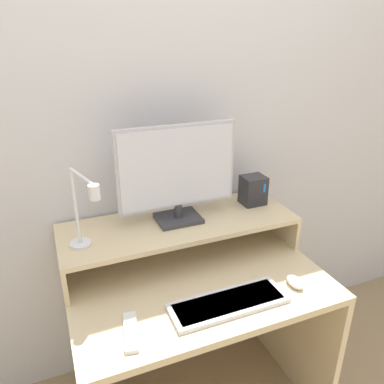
{
  "coord_description": "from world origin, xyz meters",
  "views": [
    {
      "loc": [
        -0.49,
        -0.82,
        1.62
      ],
      "look_at": [
        0.0,
        0.39,
        1.06
      ],
      "focal_mm": 35.0,
      "sensor_mm": 36.0,
      "label": 1
    }
  ],
  "objects_px": {
    "router_dock": "(253,190)",
    "mouse": "(295,282)",
    "monitor": "(178,172)",
    "keyboard": "(228,303)",
    "desk_lamp": "(83,214)",
    "remote_control": "(131,332)"
  },
  "relations": [
    {
      "from": "monitor",
      "to": "remote_control",
      "type": "xyz_separation_m",
      "value": [
        -0.32,
        -0.41,
        -0.37
      ]
    },
    {
      "from": "desk_lamp",
      "to": "mouse",
      "type": "distance_m",
      "value": 0.85
    },
    {
      "from": "monitor",
      "to": "keyboard",
      "type": "bearing_deg",
      "value": -84.42
    },
    {
      "from": "router_dock",
      "to": "keyboard",
      "type": "xyz_separation_m",
      "value": [
        -0.35,
        -0.43,
        -0.22
      ]
    },
    {
      "from": "desk_lamp",
      "to": "router_dock",
      "type": "xyz_separation_m",
      "value": [
        0.79,
        0.15,
        -0.09
      ]
    },
    {
      "from": "monitor",
      "to": "router_dock",
      "type": "xyz_separation_m",
      "value": [
        0.39,
        0.03,
        -0.15
      ]
    },
    {
      "from": "monitor",
      "to": "keyboard",
      "type": "distance_m",
      "value": 0.55
    },
    {
      "from": "monitor",
      "to": "mouse",
      "type": "xyz_separation_m",
      "value": [
        0.33,
        -0.41,
        -0.37
      ]
    },
    {
      "from": "monitor",
      "to": "remote_control",
      "type": "distance_m",
      "value": 0.64
    },
    {
      "from": "monitor",
      "to": "remote_control",
      "type": "height_order",
      "value": "monitor"
    },
    {
      "from": "keyboard",
      "to": "mouse",
      "type": "bearing_deg",
      "value": 0.23
    },
    {
      "from": "remote_control",
      "to": "monitor",
      "type": "bearing_deg",
      "value": 51.68
    },
    {
      "from": "router_dock",
      "to": "mouse",
      "type": "relative_size",
      "value": 1.57
    },
    {
      "from": "desk_lamp",
      "to": "remote_control",
      "type": "bearing_deg",
      "value": -74.52
    },
    {
      "from": "monitor",
      "to": "keyboard",
      "type": "relative_size",
      "value": 1.16
    },
    {
      "from": "remote_control",
      "to": "desk_lamp",
      "type": "bearing_deg",
      "value": 105.48
    },
    {
      "from": "desk_lamp",
      "to": "keyboard",
      "type": "distance_m",
      "value": 0.61
    },
    {
      "from": "router_dock",
      "to": "remote_control",
      "type": "relative_size",
      "value": 0.75
    },
    {
      "from": "desk_lamp",
      "to": "remote_control",
      "type": "height_order",
      "value": "desk_lamp"
    },
    {
      "from": "router_dock",
      "to": "remote_control",
      "type": "bearing_deg",
      "value": -148.36
    },
    {
      "from": "desk_lamp",
      "to": "keyboard",
      "type": "height_order",
      "value": "desk_lamp"
    },
    {
      "from": "router_dock",
      "to": "mouse",
      "type": "height_order",
      "value": "router_dock"
    }
  ]
}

